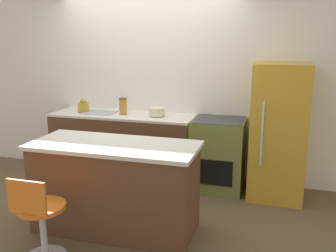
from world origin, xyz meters
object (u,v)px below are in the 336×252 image
Objects in this scene: stool_chair at (40,221)px; mixing_bowl at (157,112)px; kettle at (83,106)px; oven_range at (218,154)px; refrigerator at (278,132)px.

stool_chair is 2.20m from mixing_bowl.
mixing_bowl reaches higher than stool_chair.
mixing_bowl is at bearing 0.00° from kettle.
oven_range is 4.55× the size of mixing_bowl.
mixing_bowl is (0.40, 2.08, 0.60)m from stool_chair.
stool_chair is at bearing -120.54° from oven_range.
mixing_bowl reaches higher than oven_range.
refrigerator reaches higher than mixing_bowl.
kettle is 1.08m from mixing_bowl.
oven_range is 0.81m from refrigerator.
mixing_bowl is at bearing 178.81° from refrigerator.
kettle reaches higher than oven_range.
oven_range is 1.99m from kettle.
stool_chair is at bearing -133.63° from refrigerator.
refrigerator is at bearing -1.19° from mixing_bowl.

